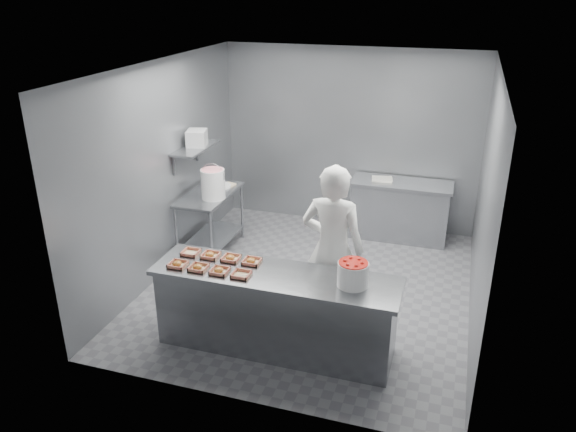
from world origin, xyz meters
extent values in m
plane|color=#4C4C51|center=(0.00, 0.00, 0.00)|extent=(4.50, 4.50, 0.00)
plane|color=white|center=(0.00, 0.00, 2.80)|extent=(4.50, 4.50, 0.00)
cube|color=slate|center=(0.00, 2.25, 1.40)|extent=(4.00, 0.04, 2.80)
cube|color=slate|center=(-2.00, 0.00, 1.40)|extent=(0.04, 4.50, 2.80)
cube|color=slate|center=(2.00, 0.00, 1.40)|extent=(0.04, 4.50, 2.80)
cube|color=slate|center=(0.00, -1.35, 0.88)|extent=(2.60, 0.70, 0.05)
cube|color=slate|center=(0.00, -1.35, 0.42)|extent=(2.50, 0.64, 0.85)
cube|color=slate|center=(-1.65, 0.60, 0.88)|extent=(0.60, 1.20, 0.04)
cube|color=slate|center=(-1.65, 0.60, 0.20)|extent=(0.56, 1.15, 0.03)
cylinder|color=slate|center=(-1.91, 0.04, 0.44)|extent=(0.04, 0.04, 0.88)
cylinder|color=slate|center=(-1.39, 0.04, 0.44)|extent=(0.04, 0.04, 0.88)
cylinder|color=slate|center=(-1.91, 1.16, 0.44)|extent=(0.04, 0.04, 0.88)
cylinder|color=slate|center=(-1.39, 1.16, 0.44)|extent=(0.04, 0.04, 0.88)
cube|color=slate|center=(0.90, 1.90, 0.88)|extent=(1.50, 0.60, 0.05)
cube|color=slate|center=(0.90, 1.90, 0.42)|extent=(1.44, 0.55, 0.85)
cube|color=slate|center=(-1.82, 0.60, 1.55)|extent=(0.35, 0.90, 0.03)
cube|color=tan|center=(-1.04, -1.50, 0.92)|extent=(0.18, 0.18, 0.04)
cube|color=white|center=(-0.99, -1.48, 0.91)|extent=(0.10, 0.06, 0.00)
ellipsoid|color=#B4832D|center=(-1.05, -1.50, 0.93)|extent=(0.10, 0.10, 0.05)
cube|color=tan|center=(-0.80, -1.50, 0.92)|extent=(0.18, 0.18, 0.04)
cube|color=white|center=(-0.75, -1.48, 0.91)|extent=(0.10, 0.06, 0.00)
ellipsoid|color=#B4832D|center=(-0.81, -1.50, 0.93)|extent=(0.10, 0.10, 0.05)
cube|color=tan|center=(-0.56, -1.50, 0.92)|extent=(0.18, 0.18, 0.04)
cube|color=white|center=(-0.51, -1.48, 0.91)|extent=(0.10, 0.06, 0.00)
ellipsoid|color=#B4832D|center=(-0.57, -1.50, 0.93)|extent=(0.10, 0.10, 0.05)
cube|color=tan|center=(-0.32, -1.50, 0.92)|extent=(0.18, 0.18, 0.04)
cube|color=white|center=(-0.27, -1.48, 0.91)|extent=(0.10, 0.06, 0.00)
cube|color=tan|center=(-1.04, -1.20, 0.92)|extent=(0.18, 0.18, 0.04)
cube|color=white|center=(-0.99, -1.19, 0.91)|extent=(0.10, 0.06, 0.00)
cube|color=tan|center=(-0.80, -1.20, 0.92)|extent=(0.18, 0.18, 0.04)
cube|color=white|center=(-0.75, -1.19, 0.91)|extent=(0.10, 0.06, 0.00)
ellipsoid|color=#B4832D|center=(-0.81, -1.20, 0.93)|extent=(0.10, 0.10, 0.05)
cube|color=tan|center=(-0.56, -1.20, 0.92)|extent=(0.18, 0.18, 0.04)
cube|color=white|center=(-0.51, -1.19, 0.91)|extent=(0.10, 0.06, 0.00)
ellipsoid|color=#B4832D|center=(-0.57, -1.20, 0.93)|extent=(0.10, 0.10, 0.05)
cube|color=tan|center=(-0.32, -1.20, 0.92)|extent=(0.18, 0.18, 0.04)
cube|color=white|center=(-0.27, -1.19, 0.91)|extent=(0.10, 0.06, 0.00)
ellipsoid|color=#B4832D|center=(-0.33, -1.20, 0.93)|extent=(0.10, 0.10, 0.05)
imported|color=white|center=(0.46, -0.75, 0.97)|extent=(0.73, 0.50, 1.94)
cylinder|color=silver|center=(0.80, -1.34, 1.02)|extent=(0.31, 0.31, 0.25)
cylinder|color=red|center=(0.80, -1.34, 1.14)|extent=(0.29, 0.29, 0.04)
cylinder|color=silver|center=(-1.51, 0.45, 1.11)|extent=(0.33, 0.33, 0.41)
cylinder|color=#E07083|center=(-1.51, 0.45, 1.31)|extent=(0.30, 0.30, 0.02)
torus|color=slate|center=(-1.51, 0.45, 1.23)|extent=(0.34, 0.01, 0.34)
cylinder|color=silver|center=(-1.62, 0.90, 0.91)|extent=(0.44, 0.44, 0.03)
cube|color=#CCB28C|center=(-1.51, 1.00, 0.91)|extent=(0.18, 0.17, 0.02)
cube|color=gray|center=(-1.82, 0.66, 1.68)|extent=(0.32, 0.35, 0.22)
cube|color=silver|center=(0.60, 1.90, 0.92)|extent=(0.33, 0.26, 0.04)
camera|label=1|loc=(1.66, -6.16, 3.70)|focal=35.00mm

